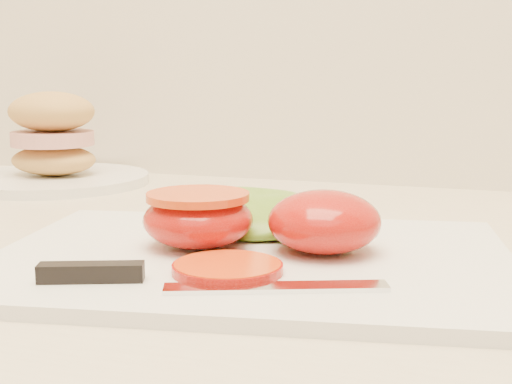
% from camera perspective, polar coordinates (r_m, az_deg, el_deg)
% --- Properties ---
extents(cutting_board, '(0.43, 0.34, 0.01)m').
position_cam_1_polar(cutting_board, '(0.54, -0.34, -5.45)').
color(cutting_board, white).
rests_on(cutting_board, counter).
extents(tomato_half_dome, '(0.09, 0.09, 0.05)m').
position_cam_1_polar(tomato_half_dome, '(0.54, 5.48, -2.36)').
color(tomato_half_dome, red).
rests_on(tomato_half_dome, cutting_board).
extents(tomato_half_cut, '(0.09, 0.09, 0.04)m').
position_cam_1_polar(tomato_half_cut, '(0.55, -4.65, -2.03)').
color(tomato_half_cut, red).
rests_on(tomato_half_cut, cutting_board).
extents(tomato_slice_0, '(0.07, 0.07, 0.01)m').
position_cam_1_polar(tomato_slice_0, '(0.48, -2.30, -6.09)').
color(tomato_slice_0, '#D23C08').
rests_on(tomato_slice_0, cutting_board).
extents(lettuce_leaf_0, '(0.16, 0.12, 0.03)m').
position_cam_1_polar(lettuce_leaf_0, '(0.61, -0.66, -1.73)').
color(lettuce_leaf_0, olive).
rests_on(lettuce_leaf_0, cutting_board).
extents(lettuce_leaf_1, '(0.13, 0.14, 0.02)m').
position_cam_1_polar(lettuce_leaf_1, '(0.61, 3.88, -1.92)').
color(lettuce_leaf_1, olive).
rests_on(lettuce_leaf_1, cutting_board).
extents(knife, '(0.22, 0.07, 0.01)m').
position_cam_1_polar(knife, '(0.46, -7.52, -6.85)').
color(knife, silver).
rests_on(knife, cutting_board).
extents(sandwich_plate, '(0.24, 0.24, 0.12)m').
position_cam_1_polar(sandwich_plate, '(0.95, -15.91, 3.16)').
color(sandwich_plate, white).
rests_on(sandwich_plate, counter).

